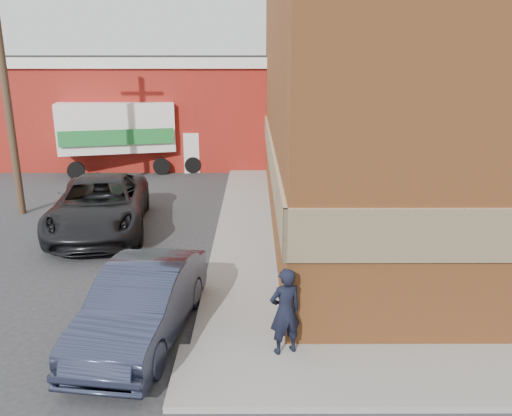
% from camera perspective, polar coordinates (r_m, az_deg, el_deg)
% --- Properties ---
extents(ground, '(90.00, 90.00, 0.00)m').
position_cam_1_polar(ground, '(9.86, -5.72, -15.83)').
color(ground, '#28282B').
rests_on(ground, ground).
extents(brick_building, '(14.25, 18.25, 9.36)m').
position_cam_1_polar(brick_building, '(18.91, 24.12, 13.19)').
color(brick_building, '#9B5528').
rests_on(brick_building, ground).
extents(sidewalk_west, '(1.80, 18.00, 0.12)m').
position_cam_1_polar(sidewalk_west, '(18.08, -1.18, -0.41)').
color(sidewalk_west, gray).
rests_on(sidewalk_west, ground).
extents(warehouse, '(16.30, 8.30, 5.60)m').
position_cam_1_polar(warehouse, '(29.26, -14.11, 10.97)').
color(warehouse, maroon).
rests_on(warehouse, ground).
extents(utility_pole, '(2.00, 0.26, 9.00)m').
position_cam_1_polar(utility_pole, '(19.27, -26.83, 13.09)').
color(utility_pole, '#453022').
rests_on(utility_pole, ground).
extents(man, '(0.70, 0.59, 1.65)m').
position_cam_1_polar(man, '(9.15, 3.34, -11.69)').
color(man, black).
rests_on(man, sidewalk_south).
extents(sedan, '(2.12, 4.59, 1.46)m').
position_cam_1_polar(sedan, '(10.14, -12.86, -10.54)').
color(sedan, '#272C41').
rests_on(sedan, ground).
extents(suv_a, '(3.74, 6.47, 1.70)m').
position_cam_1_polar(suv_a, '(16.81, -17.37, 0.35)').
color(suv_a, black).
rests_on(suv_a, ground).
extents(box_truck, '(7.29, 3.76, 3.45)m').
position_cam_1_polar(box_truck, '(25.42, -14.05, 8.39)').
color(box_truck, white).
rests_on(box_truck, ground).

